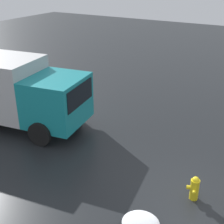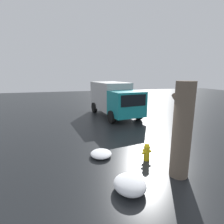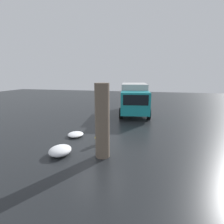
# 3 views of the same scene
# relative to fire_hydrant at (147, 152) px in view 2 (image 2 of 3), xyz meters

# --- Properties ---
(ground_plane) EXTENTS (60.00, 60.00, 0.00)m
(ground_plane) POSITION_rel_fire_hydrant_xyz_m (-0.00, -0.00, -0.37)
(ground_plane) COLOR black
(fire_hydrant) EXTENTS (0.36, 0.45, 0.73)m
(fire_hydrant) POSITION_rel_fire_hydrant_xyz_m (0.00, 0.00, 0.00)
(fire_hydrant) COLOR yellow
(fire_hydrant) RESTS_ON ground_plane
(tree_trunk) EXTENTS (0.95, 0.62, 3.23)m
(tree_trunk) POSITION_rel_fire_hydrant_xyz_m (-1.29, -0.57, 1.26)
(tree_trunk) COLOR #6B5B4C
(tree_trunk) RESTS_ON ground_plane
(delivery_truck) EXTENTS (6.25, 3.22, 2.74)m
(delivery_truck) POSITION_rel_fire_hydrant_xyz_m (7.89, -0.91, 1.12)
(delivery_truck) COLOR teal
(delivery_truck) RESTS_ON ground_plane
(snow_pile_by_hydrant) EXTENTS (1.12, 0.98, 0.40)m
(snow_pile_by_hydrant) POSITION_rel_fire_hydrant_xyz_m (-1.60, 1.35, -0.17)
(snow_pile_by_hydrant) COLOR white
(snow_pile_by_hydrant) RESTS_ON ground_plane
(snow_pile_curbside) EXTENTS (0.97, 0.90, 0.24)m
(snow_pile_curbside) POSITION_rel_fire_hydrant_xyz_m (0.81, 1.72, -0.25)
(snow_pile_curbside) COLOR white
(snow_pile_curbside) RESTS_ON ground_plane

